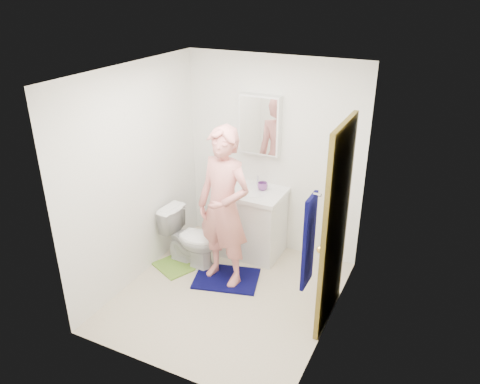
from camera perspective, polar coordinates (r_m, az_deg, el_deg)
name	(u,v)px	position (r m, az deg, el deg)	size (l,w,h in m)	color
floor	(228,296)	(5.23, -1.47, -12.52)	(2.20, 2.40, 0.02)	beige
ceiling	(225,71)	(4.23, -1.83, 14.55)	(2.20, 2.40, 0.02)	white
wall_back	(273,157)	(5.62, 4.08, 4.28)	(2.20, 0.02, 2.40)	white
wall_front	(155,255)	(3.70, -10.36, -7.61)	(2.20, 0.02, 2.40)	white
wall_left	(135,177)	(5.17, -12.63, 1.86)	(0.02, 2.40, 2.40)	white
wall_right	(337,219)	(4.26, 11.77, -3.22)	(0.02, 2.40, 2.40)	white
vanity_cabinet	(251,224)	(5.76, 1.34, -3.89)	(0.75, 0.55, 0.80)	white
countertop	(251,192)	(5.57, 1.38, -0.05)	(0.79, 0.59, 0.05)	white
sink_basin	(251,191)	(5.56, 1.38, 0.09)	(0.40, 0.40, 0.03)	white
faucet	(258,180)	(5.68, 2.15, 1.41)	(0.03, 0.03, 0.12)	silver
medicine_cabinet	(260,125)	(5.49, 2.46, 8.22)	(0.50, 0.12, 0.70)	white
mirror_panel	(258,126)	(5.43, 2.19, 8.05)	(0.46, 0.01, 0.66)	white
door	(335,228)	(4.48, 11.53, -4.27)	(0.05, 0.80, 2.05)	olive
door_knob	(320,250)	(4.25, 9.77, -6.95)	(0.07, 0.07, 0.07)	gold
towel	(309,242)	(3.77, 8.38, -5.99)	(0.03, 0.24, 0.80)	#06063D
towel_hook	(317,195)	(3.56, 9.40, -0.31)	(0.02, 0.02, 0.06)	silver
toilet	(190,238)	(5.60, -6.06, -5.55)	(0.39, 0.68, 0.70)	white
bath_mat	(226,278)	(5.46, -1.66, -10.49)	(0.72, 0.51, 0.02)	#06063D
green_rug	(174,266)	(5.72, -7.99, -8.93)	(0.45, 0.38, 0.02)	olive
soap_dispenser	(226,180)	(5.57, -1.73, 1.46)	(0.10, 0.10, 0.21)	#BB5774
toothbrush_cup	(263,186)	(5.55, 2.77, 0.70)	(0.12, 0.12, 0.10)	#804496
man	(224,208)	(4.99, -1.98, -1.94)	(0.65, 0.43, 1.79)	#E48680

